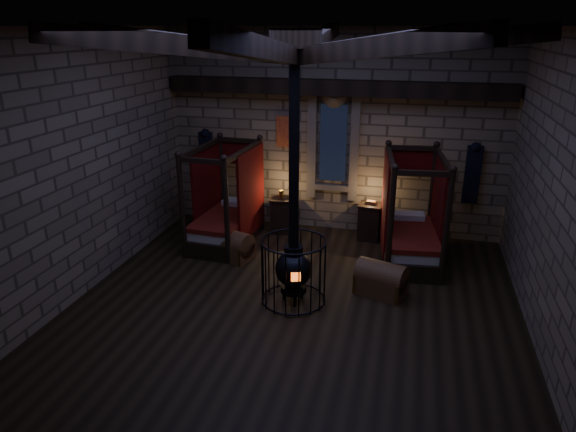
% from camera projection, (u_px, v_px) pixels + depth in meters
% --- Properties ---
extents(room, '(7.02, 7.02, 4.29)m').
position_uv_depth(room, '(297.00, 62.00, 6.96)').
color(room, black).
rests_on(room, ground).
extents(bed_left, '(1.11, 1.96, 1.99)m').
position_uv_depth(bed_left, '(227.00, 218.00, 10.50)').
color(bed_left, black).
rests_on(bed_left, ground).
extents(bed_right, '(1.24, 2.03, 2.02)m').
position_uv_depth(bed_right, '(410.00, 235.00, 9.68)').
color(bed_right, black).
rests_on(bed_right, ground).
extents(trunk_left, '(0.89, 0.72, 0.57)m').
position_uv_depth(trunk_left, '(232.00, 246.00, 9.81)').
color(trunk_left, brown).
rests_on(trunk_left, ground).
extents(trunk_right, '(0.91, 0.73, 0.58)m').
position_uv_depth(trunk_right, '(381.00, 280.00, 8.48)').
color(trunk_right, brown).
rests_on(trunk_right, ground).
extents(nightstand_left, '(0.54, 0.53, 0.94)m').
position_uv_depth(nightstand_left, '(281.00, 214.00, 11.01)').
color(nightstand_left, black).
rests_on(nightstand_left, ground).
extents(nightstand_right, '(0.53, 0.51, 0.84)m').
position_uv_depth(nightstand_right, '(370.00, 221.00, 10.63)').
color(nightstand_right, black).
rests_on(nightstand_right, ground).
extents(stove, '(1.04, 1.04, 4.05)m').
position_uv_depth(stove, '(294.00, 265.00, 8.12)').
color(stove, black).
rests_on(stove, ground).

